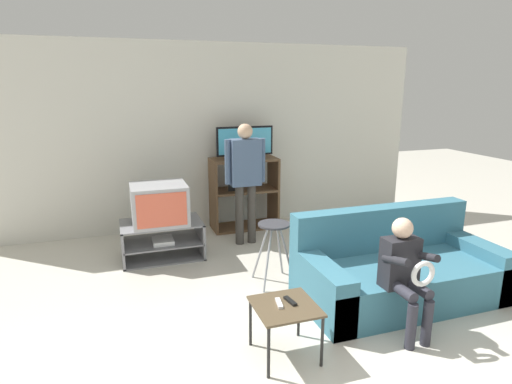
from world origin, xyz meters
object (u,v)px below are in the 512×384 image
television_main (159,204)px  couch (397,270)px  snack_table (285,311)px  remote_control_white (279,303)px  person_standing_adult (245,173)px  television_flat (245,143)px  folding_stool (274,235)px  tv_stand (162,240)px  person_seated_child (405,269)px  media_shelf (244,193)px  remote_control_black (290,301)px

television_main → couch: size_ratio=0.33×
snack_table → remote_control_white: size_ratio=3.23×
person_standing_adult → snack_table: bearing=-100.2°
television_flat → folding_stool: 1.97m
remote_control_white → television_flat: bearing=87.7°
tv_stand → person_seated_child: person_seated_child is taller
tv_stand → snack_table: tv_stand is taller
television_main → couch: 2.72m
television_flat → person_seated_child: television_flat is taller
television_main → person_seated_child: (1.72, -2.26, -0.10)m
television_flat → television_main: bearing=-149.2°
television_main → folding_stool: (1.04, -1.05, -0.15)m
television_main → television_flat: 1.60m
couch → person_standing_adult: (-0.97, 1.87, 0.67)m
tv_stand → folding_stool: size_ratio=1.45×
television_flat → snack_table: bearing=-101.5°
media_shelf → couch: size_ratio=0.53×
television_flat → person_standing_adult: bearing=-106.7°
television_flat → snack_table: size_ratio=1.75×
television_flat → remote_control_white: television_flat is taller
tv_stand → remote_control_white: (0.62, -2.24, 0.22)m
media_shelf → person_seated_child: media_shelf is taller
media_shelf → couch: 2.62m
media_shelf → snack_table: (-0.60, -3.02, -0.15)m
remote_control_black → person_seated_child: (0.99, -0.04, 0.14)m
remote_control_black → person_standing_adult: (0.38, 2.37, 0.51)m
folding_stool → couch: couch is taller
snack_table → remote_control_white: 0.08m
media_shelf → remote_control_white: media_shelf is taller
remote_control_black → remote_control_white: (-0.09, -0.00, 0.00)m
remote_control_white → person_standing_adult: (0.47, 2.37, 0.51)m
television_flat → person_seated_child: 3.13m
media_shelf → person_standing_adult: bearing=-105.2°
snack_table → remote_control_white: remote_control_white is taller
television_flat → folding_stool: bearing=-97.8°
television_main → couch: (2.07, -1.72, -0.40)m
couch → person_seated_child: size_ratio=1.97×
folding_stool → snack_table: 1.27m
tv_stand → remote_control_white: bearing=-74.5°
media_shelf → couch: (0.80, -2.48, -0.25)m
person_standing_adult → remote_control_black: bearing=-99.0°
tv_stand → television_flat: size_ratio=1.17×
television_main → television_flat: television_flat is taller
remote_control_white → snack_table: bearing=-24.7°
media_shelf → folding_stool: media_shelf is taller
media_shelf → person_standing_adult: size_ratio=0.65×
tv_stand → media_shelf: bearing=30.7°
person_seated_child → couch: bearing=57.0°
couch → media_shelf: bearing=107.9°
remote_control_black → couch: (1.34, 0.50, -0.16)m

